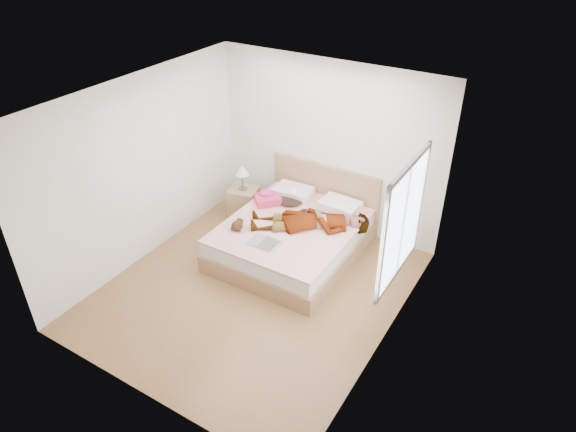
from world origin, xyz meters
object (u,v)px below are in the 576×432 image
object	(u,v)px
phone	(295,192)
magazine	(263,242)
woman	(311,218)
bed	(295,235)
coffee_mug	(253,225)
nightstand	(244,201)
towel	(268,198)
plush_toy	(237,225)

from	to	relation	value
phone	magazine	size ratio (longest dim) A/B	0.22
woman	phone	xyz separation A→B (m)	(-0.50, 0.40, 0.07)
bed	magazine	world-z (taller)	bed
phone	coffee_mug	distance (m)	0.92
coffee_mug	nightstand	distance (m)	1.14
phone	towel	size ratio (longest dim) A/B	0.21
coffee_mug	plush_toy	xyz separation A→B (m)	(-0.17, -0.12, 0.02)
coffee_mug	plush_toy	distance (m)	0.21
towel	magazine	distance (m)	1.07
plush_toy	bed	bearing A→B (deg)	45.45
bed	magazine	xyz separation A→B (m)	(-0.09, -0.68, 0.24)
woman	magazine	xyz separation A→B (m)	(-0.33, -0.72, -0.11)
phone	bed	xyz separation A→B (m)	(0.27, -0.44, -0.42)
phone	plush_toy	distance (m)	1.08
phone	magazine	bearing A→B (deg)	-112.45
phone	nightstand	world-z (taller)	nightstand
woman	towel	xyz separation A→B (m)	(-0.86, 0.20, -0.04)
bed	towel	distance (m)	0.74
phone	plush_toy	xyz separation A→B (m)	(-0.31, -1.03, -0.12)
woman	bed	distance (m)	0.42
woman	nightstand	distance (m)	1.46
woman	phone	bearing A→B (deg)	-159.80
phone	coffee_mug	world-z (taller)	phone
magazine	coffee_mug	size ratio (longest dim) A/B	3.29
woman	coffee_mug	world-z (taller)	woman
nightstand	towel	bearing A→B (deg)	-12.10
magazine	towel	bearing A→B (deg)	119.63
plush_toy	woman	bearing A→B (deg)	37.65
woman	coffee_mug	distance (m)	0.81
towel	plush_toy	size ratio (longest dim) A/B	1.80
coffee_mug	plush_toy	world-z (taller)	plush_toy
magazine	bed	bearing A→B (deg)	82.24
coffee_mug	plush_toy	size ratio (longest dim) A/B	0.52
magazine	woman	bearing A→B (deg)	65.64
bed	coffee_mug	world-z (taller)	bed
woman	bed	size ratio (longest dim) A/B	0.81
magazine	coffee_mug	world-z (taller)	coffee_mug
phone	coffee_mug	xyz separation A→B (m)	(-0.14, -0.90, -0.13)
towel	plush_toy	bearing A→B (deg)	-86.96
magazine	nightstand	size ratio (longest dim) A/B	0.48
phone	nightstand	distance (m)	0.98
magazine	coffee_mug	xyz separation A→B (m)	(-0.31, 0.22, 0.04)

